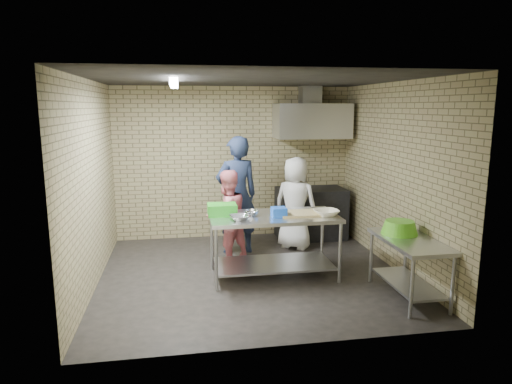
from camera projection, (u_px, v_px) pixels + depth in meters
floor at (251, 274)px, 6.47m from camera, size 4.20×4.20×0.00m
ceiling at (251, 79)px, 5.96m from camera, size 4.20×4.20×0.00m
back_wall at (234, 163)px, 8.15m from camera, size 4.20×0.06×2.70m
front_wall at (284, 214)px, 4.28m from camera, size 4.20×0.06×2.70m
left_wall at (91, 185)px, 5.87m from camera, size 0.06×4.00×2.70m
right_wall at (394, 177)px, 6.56m from camera, size 0.06×4.00×2.70m
prep_table at (273, 246)px, 6.32m from camera, size 1.76×0.88×0.88m
side_counter at (408, 268)px, 5.63m from camera, size 0.60×1.20×0.75m
stove at (311, 213)px, 8.20m from camera, size 1.20×0.70×0.90m
range_hood at (312, 121)px, 7.94m from camera, size 1.30×0.60×0.60m
hood_duct at (310, 95)px, 8.01m from camera, size 0.35×0.30×0.30m
wall_shelf at (325, 131)px, 8.21m from camera, size 0.80×0.20×0.04m
fluorescent_fixture at (174, 83)px, 5.81m from camera, size 0.10×1.25×0.08m
green_crate at (222, 210)px, 6.22m from camera, size 0.39×0.29×0.16m
blue_tub at (279, 212)px, 6.13m from camera, size 0.20×0.20×0.13m
cutting_board at (299, 213)px, 6.27m from camera, size 0.54×0.41×0.03m
mixing_bowl_a at (240, 218)px, 5.95m from camera, size 0.31×0.31×0.07m
mixing_bowl_b at (252, 213)px, 6.23m from camera, size 0.24×0.24×0.07m
ceramic_bowl at (326, 213)px, 6.20m from camera, size 0.38×0.38×0.08m
green_basin at (400, 227)px, 5.78m from camera, size 0.46×0.46×0.17m
bottle_red at (312, 124)px, 8.15m from camera, size 0.07×0.07×0.18m
bottle_green at (333, 125)px, 8.22m from camera, size 0.06×0.06×0.15m
man_navy at (237, 195)px, 7.26m from camera, size 0.77×0.59×1.90m
woman_pink at (227, 217)px, 6.86m from camera, size 0.87×0.81×1.42m
woman_white at (295, 203)px, 7.53m from camera, size 0.90×0.84×1.54m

